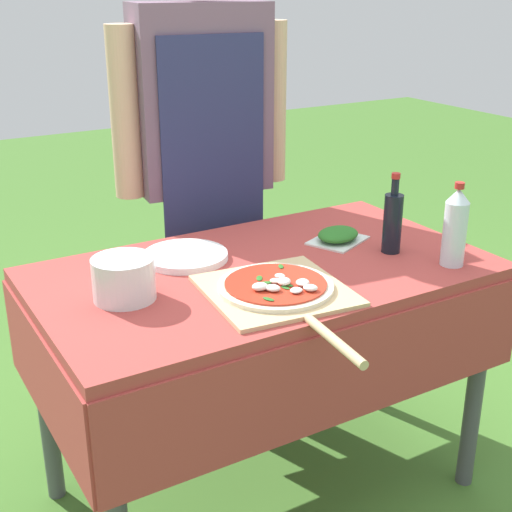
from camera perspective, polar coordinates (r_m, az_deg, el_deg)
The scene contains 9 objects.
ground_plane at distance 2.48m, azimuth 0.56°, elevation -18.00°, with size 12.00×12.00×0.00m, color #477A2D.
prep_table at distance 2.12m, azimuth 0.62°, elevation -3.68°, with size 1.33×0.77×0.79m.
person_cook at distance 2.57m, azimuth -4.25°, elevation 8.72°, with size 0.64×0.26×1.72m.
pizza_on_peel at distance 1.89m, azimuth 1.78°, elevation -2.74°, with size 0.40×0.63×0.05m.
oil_bottle at distance 2.20m, azimuth 10.87°, elevation 2.74°, with size 0.06×0.06×0.25m.
water_bottle at distance 2.13m, azimuth 15.65°, elevation 2.27°, with size 0.07×0.07×0.25m.
herb_container at distance 2.28m, azimuth 6.57°, elevation 1.65°, with size 0.22×0.20×0.04m.
mixing_tub at distance 1.89m, azimuth -10.57°, elevation -1.75°, with size 0.16×0.16×0.11m, color silver.
plate_stack at distance 2.14m, azimuth -5.68°, elevation -0.00°, with size 0.26×0.26×0.02m.
Camera 1 is at (-1.00, -1.64, 1.58)m, focal length 50.00 mm.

